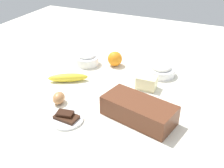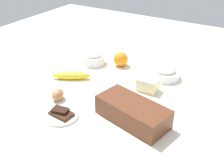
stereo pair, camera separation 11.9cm
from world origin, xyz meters
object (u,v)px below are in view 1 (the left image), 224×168
at_px(egg_near_butter, 59,98).
at_px(chocolate_plate, 66,118).
at_px(orange_fruit, 115,59).
at_px(loaf_pan, 139,110).
at_px(flour_bowl, 161,70).
at_px(sugar_bowl, 87,59).
at_px(banana, 68,77).
at_px(butter_block, 147,83).

height_order(egg_near_butter, chocolate_plate, egg_near_butter).
bearing_deg(orange_fruit, loaf_pan, 124.69).
xyz_separation_m(flour_bowl, egg_near_butter, (0.32, 0.42, -0.00)).
distance_m(sugar_bowl, banana, 0.20).
distance_m(butter_block, chocolate_plate, 0.41).
bearing_deg(loaf_pan, banana, -6.11).
bearing_deg(sugar_bowl, banana, 92.19).
bearing_deg(banana, orange_fruit, -118.24).
relative_size(flour_bowl, egg_near_butter, 2.19).
bearing_deg(flour_bowl, sugar_bowl, 6.43).
relative_size(flour_bowl, chocolate_plate, 1.08).
height_order(loaf_pan, flour_bowl, loaf_pan).
xyz_separation_m(orange_fruit, butter_block, (-0.23, 0.16, -0.01)).
relative_size(loaf_pan, butter_block, 3.36).
xyz_separation_m(banana, orange_fruit, (-0.13, -0.25, 0.02)).
bearing_deg(banana, egg_near_butter, 110.33).
relative_size(loaf_pan, banana, 1.59).
xyz_separation_m(egg_near_butter, chocolate_plate, (-0.09, 0.09, -0.01)).
bearing_deg(sugar_bowl, loaf_pan, 140.42).
xyz_separation_m(sugar_bowl, egg_near_butter, (-0.07, 0.38, -0.01)).
bearing_deg(loaf_pan, butter_block, -66.39).
distance_m(orange_fruit, egg_near_butter, 0.43).
xyz_separation_m(loaf_pan, egg_near_butter, (0.34, 0.03, -0.02)).
distance_m(sugar_bowl, orange_fruit, 0.15).
bearing_deg(butter_block, sugar_bowl, -16.43).
bearing_deg(butter_block, orange_fruit, -34.92).
bearing_deg(egg_near_butter, loaf_pan, -174.22).
distance_m(loaf_pan, banana, 0.43).
bearing_deg(banana, loaf_pan, 160.67).
xyz_separation_m(loaf_pan, chocolate_plate, (0.25, 0.12, -0.03)).
height_order(flour_bowl, egg_near_butter, flour_bowl).
height_order(loaf_pan, chocolate_plate, loaf_pan).
distance_m(flour_bowl, banana, 0.46).
height_order(banana, egg_near_butter, egg_near_butter).
xyz_separation_m(flour_bowl, banana, (0.39, 0.25, -0.01)).
bearing_deg(banana, chocolate_plate, 120.94).
bearing_deg(loaf_pan, egg_near_butter, 18.99).
bearing_deg(egg_near_butter, banana, -69.67).
xyz_separation_m(sugar_bowl, chocolate_plate, (-0.17, 0.47, -0.02)).
bearing_deg(butter_block, banana, 13.94).
bearing_deg(chocolate_plate, flour_bowl, -114.20).
relative_size(sugar_bowl, chocolate_plate, 0.98).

